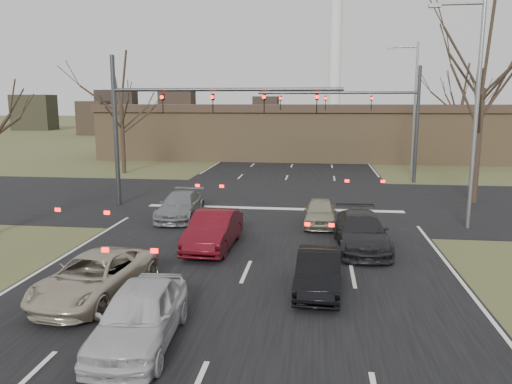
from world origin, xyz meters
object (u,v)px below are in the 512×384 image
mast_arm_near (174,112)px  car_silver_ahead (320,212)px  mast_arm_far (376,110)px  car_grey_ahead (180,206)px  building (316,131)px  streetlight_right_near (473,102)px  streetlight_right_far (412,102)px  car_red_ahead (214,230)px  car_black_hatch (319,271)px  car_charcoal_sedan (361,232)px  car_silver_suv (95,277)px  car_white_sedan (140,315)px

mast_arm_near → car_silver_ahead: bearing=-22.8°
mast_arm_far → car_grey_ahead: bearing=-129.4°
building → mast_arm_far: (4.18, -15.00, 2.35)m
streetlight_right_near → car_grey_ahead: bearing=178.8°
streetlight_right_far → car_red_ahead: size_ratio=2.30×
streetlight_right_near → car_grey_ahead: size_ratio=2.31×
mast_arm_far → car_red_ahead: bearing=-114.2°
car_silver_ahead → car_grey_ahead: bearing=176.2°
mast_arm_near → streetlight_right_far: (14.55, 14.00, 0.51)m
streetlight_right_near → car_black_hatch: size_ratio=2.71×
building → car_charcoal_sedan: 31.92m
building → car_silver_suv: bearing=-99.0°
car_silver_suv → streetlight_right_near: bearing=44.3°
car_silver_suv → car_white_sedan: size_ratio=1.10×
building → car_grey_ahead: building is taller
car_silver_ahead → car_red_ahead: bearing=-134.0°
car_black_hatch → streetlight_right_far: bearing=76.9°
car_red_ahead → streetlight_right_far: bearing=64.9°
streetlight_right_near → car_white_sedan: (-10.56, -12.23, -4.87)m
streetlight_right_far → car_black_hatch: 26.76m
car_black_hatch → car_red_ahead: 5.67m
mast_arm_near → car_silver_ahead: size_ratio=3.38×
car_grey_ahead → car_red_ahead: 5.35m
car_silver_suv → car_black_hatch: bearing=19.0°
building → car_red_ahead: (-3.65, -32.38, -1.95)m
car_charcoal_sedan → car_red_ahead: (-5.65, -0.59, 0.04)m
building → car_white_sedan: building is taller
car_silver_suv → car_white_sedan: car_white_sedan is taller
car_white_sedan → car_black_hatch: size_ratio=1.14×
streetlight_right_near → streetlight_right_far: 17.01m
mast_arm_far → car_red_ahead: size_ratio=2.55×
mast_arm_far → car_silver_ahead: size_ratio=3.10×
mast_arm_far → car_white_sedan: mast_arm_far is taller
building → car_silver_ahead: (0.44, -28.23, -2.05)m
car_white_sedan → car_grey_ahead: car_white_sedan is taller
car_black_hatch → car_red_ahead: size_ratio=0.85×
car_red_ahead → car_white_sedan: bearing=-88.5°
car_red_ahead → car_silver_ahead: 5.83m
car_silver_suv → car_charcoal_sedan: bearing=43.6°
building → car_red_ahead: size_ratio=9.73×
car_silver_suv → car_red_ahead: size_ratio=1.05×
streetlight_right_far → car_silver_suv: size_ratio=2.18×
car_silver_suv → car_silver_ahead: size_ratio=1.28×
streetlight_right_far → car_charcoal_sedan: streetlight_right_far is taller
mast_arm_near → car_black_hatch: size_ratio=3.29×
car_black_hatch → car_charcoal_sedan: size_ratio=0.79×
streetlight_right_near → car_charcoal_sedan: size_ratio=2.13×
car_silver_ahead → mast_arm_near: bearing=157.7°
mast_arm_near → streetlight_right_far: 20.20m
streetlight_right_near → mast_arm_far: bearing=101.5°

